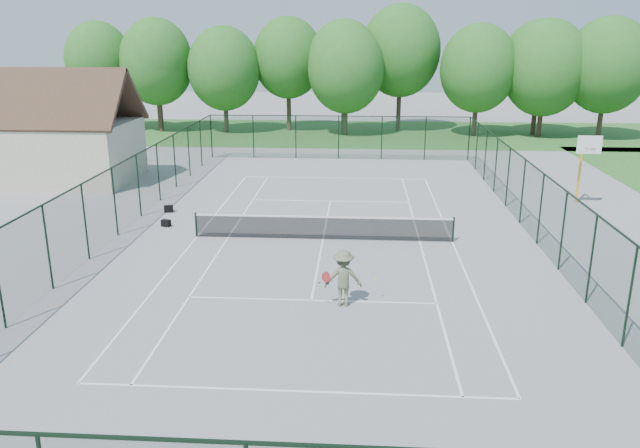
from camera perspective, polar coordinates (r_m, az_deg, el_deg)
The scene contains 11 objects.
ground at distance 26.73m, azimuth 0.28°, elevation -1.41°, with size 140.00×140.00×0.00m, color gray.
grass_far at distance 55.98m, azimuth 2.14°, elevation 8.33°, with size 80.00×16.00×0.01m, color #36722B.
court_lines at distance 26.73m, azimuth 0.28°, elevation -1.40°, with size 11.05×23.85×0.01m.
tennis_net at distance 26.55m, azimuth 0.28°, elevation -0.23°, with size 11.08×0.08×1.10m.
fence_enclosure at distance 26.28m, azimuth 0.28°, elevation 1.82°, with size 18.05×36.05×3.02m.
utility_building at distance 39.78m, azimuth -22.68°, elevation 8.02°, with size 8.60×6.27×6.63m.
tree_line_far at distance 55.39m, azimuth 2.21°, elevation 14.46°, with size 39.40×6.40×9.70m.
basketball_goal at distance 34.19m, azimuth 23.08°, elevation 5.76°, with size 1.20×1.43×3.65m.
sports_bag_a at distance 31.65m, azimuth -13.67°, elevation 1.36°, with size 0.43×0.26×0.34m, color black.
sports_bag_b at distance 29.33m, azimuth -13.90°, elevation 0.08°, with size 0.40×0.25×0.31m, color black.
tennis_player at distance 20.09m, azimuth 2.14°, elevation -4.95°, with size 1.98×0.86×1.88m.
Camera 1 is at (1.51, -25.31, 8.45)m, focal length 35.00 mm.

